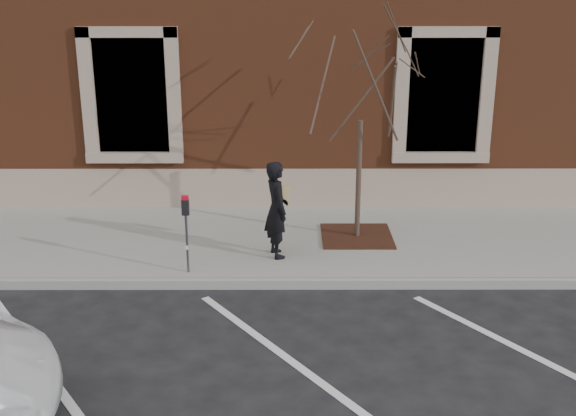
{
  "coord_description": "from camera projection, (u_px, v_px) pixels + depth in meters",
  "views": [
    {
      "loc": [
        -0.02,
        -10.3,
        4.75
      ],
      "look_at": [
        0.0,
        0.6,
        1.1
      ],
      "focal_mm": 45.0,
      "sensor_mm": 36.0,
      "label": 1
    }
  ],
  "objects": [
    {
      "name": "ground",
      "position": [
        288.0,
        287.0,
        11.28
      ],
      "size": [
        120.0,
        120.0,
        0.0
      ],
      "primitive_type": "plane",
      "color": "#28282B",
      "rests_on": "ground"
    },
    {
      "name": "sidewalk_near",
      "position": [
        288.0,
        242.0,
        12.91
      ],
      "size": [
        40.0,
        3.5,
        0.15
      ],
      "primitive_type": "cube",
      "color": "#9C9B92",
      "rests_on": "ground"
    },
    {
      "name": "curb_near",
      "position": [
        288.0,
        284.0,
        11.2
      ],
      "size": [
        40.0,
        0.12,
        0.15
      ],
      "primitive_type": "cube",
      "color": "#9E9E99",
      "rests_on": "ground"
    },
    {
      "name": "parking_stripes",
      "position": [
        288.0,
        359.0,
        9.19
      ],
      "size": [
        28.0,
        4.4,
        0.01
      ],
      "primitive_type": null,
      "color": "silver",
      "rests_on": "ground"
    },
    {
      "name": "building_civic",
      "position": [
        287.0,
        0.0,
        17.34
      ],
      "size": [
        40.0,
        8.62,
        8.0
      ],
      "color": "brown",
      "rests_on": "ground"
    },
    {
      "name": "man",
      "position": [
        277.0,
        209.0,
        11.86
      ],
      "size": [
        0.55,
        0.68,
        1.63
      ],
      "primitive_type": "imported",
      "rotation": [
        0.0,
        0.0,
        1.87
      ],
      "color": "black",
      "rests_on": "sidewalk_near"
    },
    {
      "name": "parking_meter",
      "position": [
        186.0,
        220.0,
        11.17
      ],
      "size": [
        0.12,
        0.09,
        1.27
      ],
      "rotation": [
        0.0,
        0.0,
        0.11
      ],
      "color": "#595B60",
      "rests_on": "sidewalk_near"
    },
    {
      "name": "tree_grate",
      "position": [
        357.0,
        236.0,
        12.94
      ],
      "size": [
        1.25,
        1.25,
        0.03
      ],
      "primitive_type": "cube",
      "color": "#401B14",
      "rests_on": "sidewalk_near"
    },
    {
      "name": "sapling",
      "position": [
        362.0,
        87.0,
        12.08
      ],
      "size": [
        2.31,
        2.31,
        3.85
      ],
      "color": "brown",
      "rests_on": "sidewalk_near"
    }
  ]
}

